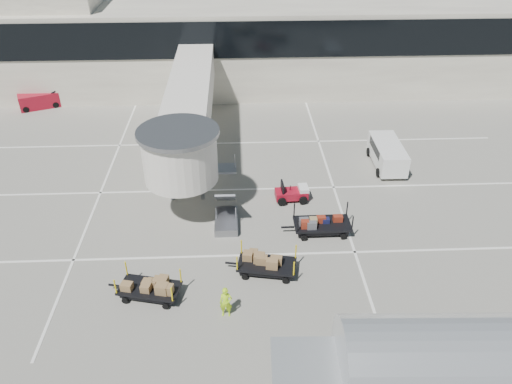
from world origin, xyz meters
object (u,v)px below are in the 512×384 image
baggage_tug (292,193)px  ground_worker (226,302)px  suitcase_cart (323,225)px  belt_loader (40,100)px  minivan (387,152)px  box_cart_far (149,287)px  box_cart_near (269,265)px

baggage_tug → ground_worker: (-4.30, -10.06, 0.34)m
suitcase_cart → belt_loader: bearing=138.4°
baggage_tug → minivan: size_ratio=0.47×
ground_worker → minivan: bearing=53.8°
suitcase_cart → box_cart_far: (-9.70, -4.97, 0.02)m
baggage_tug → suitcase_cart: 3.88m
suitcase_cart → minivan: 9.99m
box_cart_near → ground_worker: (-2.31, -2.95, 0.29)m
baggage_tug → suitcase_cart: suitcase_cart is taller
suitcase_cart → ground_worker: ground_worker is taller
box_cart_far → minivan: minivan is taller
baggage_tug → minivan: minivan is taller
baggage_tug → ground_worker: size_ratio=1.30×
minivan → belt_loader: 31.47m
suitcase_cart → ground_worker: size_ratio=2.44×
suitcase_cart → belt_loader: size_ratio=1.05×
box_cart_near → ground_worker: 3.76m
belt_loader → box_cart_far: bearing=-84.4°
baggage_tug → box_cart_far: 11.87m
box_cart_near → minivan: (9.43, 11.51, 0.50)m
ground_worker → box_cart_far: bearing=161.9°
box_cart_near → belt_loader: 30.67m
minivan → suitcase_cart: bearing=-126.1°
suitcase_cart → box_cart_near: (-3.47, -3.52, -0.00)m
baggage_tug → suitcase_cart: size_ratio=0.53×
box_cart_far → minivan: (15.66, 12.96, 0.48)m
suitcase_cart → box_cart_far: suitcase_cart is taller
ground_worker → belt_loader: 31.67m
ground_worker → suitcase_cart: bearing=51.1°
baggage_tug → ground_worker: bearing=-117.2°
belt_loader → minivan: bearing=-45.1°
belt_loader → box_cart_near: bearing=-72.8°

